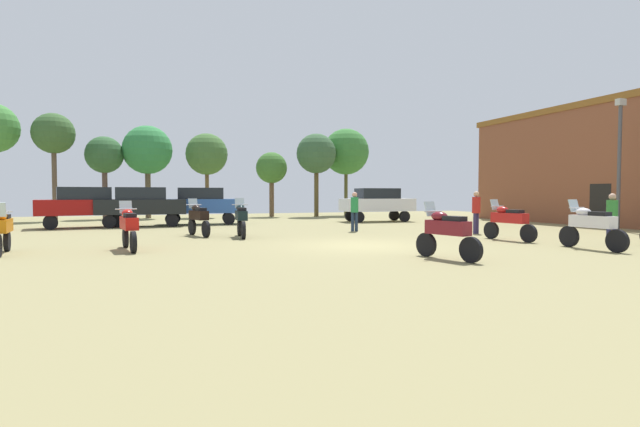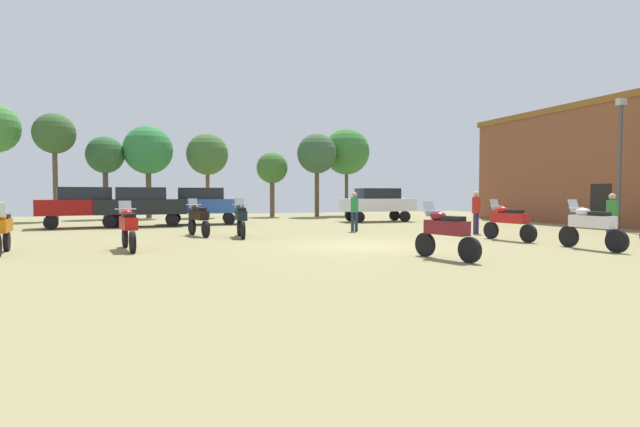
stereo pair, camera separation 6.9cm
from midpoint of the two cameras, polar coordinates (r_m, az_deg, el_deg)
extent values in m
cube|color=#877E52|center=(15.56, 4.80, -3.85)|extent=(44.00, 52.00, 0.02)
cube|color=black|center=(27.94, 30.37, 0.82)|extent=(0.08, 1.20, 2.20)
cylinder|color=black|center=(16.59, -33.36, -2.74)|extent=(0.18, 0.62, 0.61)
cube|color=#CD6D0B|center=(15.82, -33.77, -1.22)|extent=(0.48, 1.30, 0.36)
ellipsoid|color=#CD6D0B|center=(15.52, -33.94, -0.25)|extent=(0.36, 0.51, 0.24)
cube|color=black|center=(16.02, -33.67, -0.31)|extent=(0.35, 0.59, 0.12)
cylinder|color=black|center=(16.07, -22.29, -2.66)|extent=(0.22, 0.64, 0.62)
cylinder|color=black|center=(14.44, -21.50, -3.20)|extent=(0.22, 0.64, 0.62)
cube|color=red|center=(15.22, -21.95, -1.07)|extent=(0.58, 1.44, 0.36)
ellipsoid|color=red|center=(15.52, -22.11, 0.02)|extent=(0.39, 0.52, 0.24)
cube|color=black|center=(14.96, -21.84, -0.21)|extent=(0.38, 0.60, 0.12)
cube|color=silver|center=(15.86, -22.28, 0.72)|extent=(0.38, 0.21, 0.39)
cylinder|color=#B7B7BC|center=(15.76, -22.23, 0.49)|extent=(0.62, 0.13, 0.04)
cylinder|color=black|center=(19.29, -9.69, -1.65)|extent=(0.18, 0.67, 0.67)
cylinder|color=black|center=(17.82, -9.23, -1.97)|extent=(0.18, 0.67, 0.67)
cube|color=black|center=(18.53, -9.48, -0.22)|extent=(0.47, 1.29, 0.36)
ellipsoid|color=black|center=(18.80, -9.58, 0.67)|extent=(0.36, 0.51, 0.24)
cube|color=black|center=(18.30, -9.42, 0.50)|extent=(0.35, 0.58, 0.12)
cube|color=silver|center=(19.11, -9.67, 1.24)|extent=(0.37, 0.18, 0.39)
cylinder|color=#B7B7BC|center=(19.02, -9.64, 1.05)|extent=(0.62, 0.09, 0.04)
cylinder|color=black|center=(16.94, 27.45, -2.44)|extent=(0.14, 0.67, 0.66)
cylinder|color=black|center=(15.94, 31.82, -2.81)|extent=(0.14, 0.67, 0.66)
cube|color=silver|center=(16.39, 29.61, -0.84)|extent=(0.39, 1.37, 0.36)
ellipsoid|color=silver|center=(16.57, 28.80, 0.18)|extent=(0.33, 0.49, 0.24)
cube|color=black|center=(16.23, 30.28, -0.03)|extent=(0.31, 0.57, 0.12)
cube|color=silver|center=(16.79, 27.91, 0.83)|extent=(0.36, 0.16, 0.39)
cylinder|color=#B7B7BC|center=(16.72, 28.17, 0.62)|extent=(0.62, 0.05, 0.04)
cylinder|color=black|center=(13.07, 12.40, -3.64)|extent=(0.27, 0.64, 0.63)
cylinder|color=black|center=(12.11, 17.39, -4.16)|extent=(0.27, 0.64, 0.63)
cube|color=maroon|center=(12.53, 14.82, -1.64)|extent=(0.64, 1.29, 0.36)
ellipsoid|color=maroon|center=(12.70, 13.89, -0.31)|extent=(0.42, 0.54, 0.24)
cube|color=black|center=(12.38, 15.59, -0.58)|extent=(0.42, 0.62, 0.12)
cube|color=silver|center=(12.91, 12.88, 0.54)|extent=(0.39, 0.23, 0.39)
cylinder|color=#B7B7BC|center=(12.84, 13.18, 0.26)|extent=(0.61, 0.18, 0.04)
cylinder|color=black|center=(20.27, -15.10, -1.53)|extent=(0.27, 0.66, 0.65)
cylinder|color=black|center=(18.81, -13.55, -1.81)|extent=(0.27, 0.66, 0.65)
cube|color=black|center=(19.51, -14.37, -0.19)|extent=(0.67, 1.37, 0.36)
ellipsoid|color=black|center=(19.78, -14.67, 0.65)|extent=(0.43, 0.54, 0.24)
cube|color=black|center=(19.28, -14.15, 0.50)|extent=(0.43, 0.62, 0.12)
cube|color=silver|center=(20.09, -14.99, 1.19)|extent=(0.39, 0.24, 0.39)
cylinder|color=#B7B7BC|center=(20.00, -14.90, 1.01)|extent=(0.61, 0.19, 0.04)
cylinder|color=black|center=(18.86, 19.64, -1.89)|extent=(0.20, 0.64, 0.63)
cylinder|color=black|center=(17.79, 23.51, -2.20)|extent=(0.20, 0.64, 0.63)
cube|color=#B41A19|center=(18.28, 21.54, -0.49)|extent=(0.53, 1.43, 0.36)
ellipsoid|color=#B41A19|center=(18.48, 20.82, 0.42)|extent=(0.38, 0.52, 0.24)
cube|color=black|center=(18.11, 22.13, 0.24)|extent=(0.37, 0.59, 0.12)
cube|color=silver|center=(18.71, 20.03, 1.00)|extent=(0.38, 0.20, 0.39)
cylinder|color=#B7B7BC|center=(18.64, 20.27, 0.81)|extent=(0.62, 0.11, 0.04)
cylinder|color=black|center=(25.53, -29.53, -0.98)|extent=(0.67, 0.32, 0.64)
cylinder|color=black|center=(26.97, -29.53, -0.82)|extent=(0.67, 0.32, 0.64)
cylinder|color=black|center=(25.70, -23.00, -0.84)|extent=(0.67, 0.32, 0.64)
cylinder|color=black|center=(27.13, -23.35, -0.69)|extent=(0.67, 0.32, 0.64)
cube|color=maroon|center=(26.26, -26.37, 0.68)|extent=(4.54, 2.48, 0.75)
cube|color=black|center=(26.25, -26.40, 2.17)|extent=(2.59, 1.95, 0.61)
cylinder|color=black|center=(27.77, 4.58, -0.44)|extent=(0.65, 0.26, 0.64)
cylinder|color=black|center=(29.11, 3.55, -0.30)|extent=(0.65, 0.26, 0.64)
cylinder|color=black|center=(28.96, 9.98, -0.35)|extent=(0.65, 0.26, 0.64)
cylinder|color=black|center=(30.25, 8.76, -0.23)|extent=(0.65, 0.26, 0.64)
cube|color=silver|center=(28.97, 6.76, 1.04)|extent=(4.40, 2.06, 0.75)
cube|color=black|center=(28.96, 6.77, 2.39)|extent=(2.46, 1.73, 0.61)
cylinder|color=black|center=(26.35, -17.25, -0.69)|extent=(0.66, 0.30, 0.64)
cylinder|color=black|center=(27.78, -17.03, -0.53)|extent=(0.66, 0.30, 0.64)
cylinder|color=black|center=(26.29, -10.88, -0.63)|extent=(0.66, 0.30, 0.64)
cylinder|color=black|center=(27.73, -10.99, -0.48)|extent=(0.66, 0.30, 0.64)
cube|color=#29509B|center=(26.97, -14.05, 0.89)|extent=(4.49, 2.32, 0.75)
cube|color=black|center=(26.97, -14.07, 2.34)|extent=(2.54, 1.86, 0.61)
cylinder|color=black|center=(25.42, -23.89, -0.89)|extent=(0.64, 0.23, 0.64)
cylinder|color=black|center=(26.86, -23.63, -0.72)|extent=(0.64, 0.23, 0.64)
cylinder|color=black|center=(25.34, -17.29, -0.80)|extent=(0.64, 0.23, 0.64)
cylinder|color=black|center=(26.78, -17.39, -0.64)|extent=(0.64, 0.23, 0.64)
cube|color=black|center=(26.03, -20.58, 0.76)|extent=(4.33, 1.88, 0.75)
cube|color=black|center=(26.03, -20.60, 2.26)|extent=(2.40, 1.63, 0.61)
cylinder|color=#27274C|center=(18.38, 31.59, -1.93)|extent=(0.14, 0.14, 0.82)
cylinder|color=#27274C|center=(18.43, 31.08, -1.90)|extent=(0.14, 0.14, 0.82)
cylinder|color=#318032|center=(18.37, 31.38, 0.36)|extent=(0.44, 0.44, 0.65)
sphere|color=tan|center=(18.36, 31.41, 1.72)|extent=(0.22, 0.22, 0.22)
cylinder|color=#203047|center=(21.30, 4.27, -1.00)|extent=(0.14, 0.14, 0.85)
cylinder|color=#203047|center=(21.28, 3.81, -1.00)|extent=(0.14, 0.14, 0.85)
cylinder|color=#248241|center=(21.26, 4.05, 1.04)|extent=(0.44, 0.44, 0.67)
sphere|color=tan|center=(21.25, 4.05, 2.26)|extent=(0.23, 0.23, 0.23)
cylinder|color=#2F274D|center=(20.99, 17.89, -1.14)|extent=(0.14, 0.14, 0.86)
cylinder|color=#2F274D|center=(21.13, 18.14, -1.12)|extent=(0.14, 0.14, 0.86)
cylinder|color=#B1211A|center=(21.03, 18.04, 0.97)|extent=(0.44, 0.44, 0.68)
sphere|color=tan|center=(21.02, 18.06, 2.21)|extent=(0.23, 0.23, 0.23)
cylinder|color=brown|center=(34.89, -19.88, 2.71)|extent=(0.36, 0.36, 3.94)
sphere|color=#2F7D3E|center=(35.02, -19.94, 7.15)|extent=(3.30, 3.30, 3.30)
cylinder|color=#4D4B26|center=(37.18, 3.06, 2.97)|extent=(0.27, 0.27, 4.13)
sphere|color=#357531|center=(37.32, 3.07, 7.37)|extent=(3.54, 3.54, 3.54)
cylinder|color=brown|center=(35.10, -13.37, 2.70)|extent=(0.27, 0.27, 3.83)
sphere|color=#3D662F|center=(35.22, -13.41, 6.90)|extent=(2.95, 2.95, 2.95)
cylinder|color=brown|center=(35.13, -5.84, 2.12)|extent=(0.34, 0.34, 3.07)
sphere|color=#3A6C2A|center=(35.18, -5.86, 5.45)|extent=(2.26, 2.26, 2.26)
cylinder|color=brown|center=(33.95, -29.14, 3.33)|extent=(0.29, 0.29, 4.85)
sphere|color=#355A2B|center=(34.14, -29.24, 8.34)|extent=(2.48, 2.48, 2.48)
cylinder|color=brown|center=(35.14, -0.49, 2.87)|extent=(0.32, 0.32, 3.97)
sphere|color=#355A35|center=(35.27, -0.50, 7.16)|extent=(2.91, 2.91, 2.91)
cylinder|color=brown|center=(34.92, -24.31, 2.46)|extent=(0.34, 0.34, 3.72)
sphere|color=#2F5A30|center=(35.01, -24.38, 6.40)|extent=(2.44, 2.44, 2.44)
cylinder|color=#47474C|center=(25.67, 32.01, 4.59)|extent=(0.16, 0.16, 5.66)
cube|color=#B2B2AD|center=(25.98, 32.16, 11.17)|extent=(0.44, 0.24, 0.30)
camera|label=1|loc=(0.03, -90.09, 0.00)|focal=26.84mm
camera|label=2|loc=(0.03, 89.91, 0.00)|focal=26.84mm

